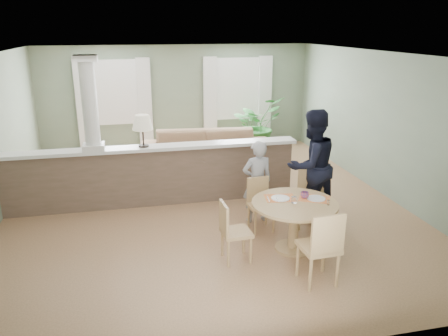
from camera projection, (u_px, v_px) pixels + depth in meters
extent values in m
plane|color=tan|center=(205.00, 204.00, 8.10)|extent=(8.00, 8.00, 0.00)
cube|color=gray|center=(177.00, 98.00, 11.40)|extent=(7.00, 0.02, 2.70)
cube|color=gray|center=(383.00, 124.00, 8.40)|extent=(0.02, 8.00, 2.70)
cube|color=gray|center=(280.00, 233.00, 3.97)|extent=(7.00, 0.02, 2.70)
cube|color=white|center=(203.00, 54.00, 7.27)|extent=(7.00, 8.00, 0.02)
cube|color=white|center=(114.00, 92.00, 10.98)|extent=(1.10, 0.02, 1.50)
cube|color=white|center=(114.00, 93.00, 10.96)|extent=(1.22, 0.04, 1.62)
cube|color=white|center=(237.00, 89.00, 11.64)|extent=(1.10, 0.02, 1.50)
cube|color=white|center=(237.00, 89.00, 11.61)|extent=(1.22, 0.04, 1.62)
cube|color=silver|center=(84.00, 106.00, 10.84)|extent=(0.35, 0.10, 2.30)
cube|color=silver|center=(145.00, 104.00, 11.14)|extent=(0.35, 0.10, 2.30)
cube|color=silver|center=(210.00, 101.00, 11.49)|extent=(0.35, 0.10, 2.30)
cube|color=silver|center=(265.00, 99.00, 11.80)|extent=(0.35, 0.10, 2.30)
cube|color=brown|center=(154.00, 177.00, 7.94)|extent=(5.20, 0.22, 1.05)
cube|color=white|center=(152.00, 148.00, 7.77)|extent=(5.32, 0.36, 0.06)
cube|color=white|center=(94.00, 147.00, 7.54)|extent=(0.36, 0.36, 0.10)
cylinder|color=white|center=(90.00, 104.00, 7.31)|extent=(0.26, 0.26, 1.39)
cube|color=white|center=(85.00, 58.00, 7.08)|extent=(0.38, 0.38, 0.10)
cylinder|color=black|center=(144.00, 146.00, 7.73)|extent=(0.18, 0.18, 0.03)
cylinder|color=black|center=(143.00, 137.00, 7.68)|extent=(0.03, 0.03, 0.28)
cone|color=white|center=(142.00, 122.00, 7.59)|extent=(0.36, 0.36, 0.26)
imported|color=#947251|center=(207.00, 151.00, 9.92)|extent=(3.06, 1.46, 0.86)
imported|color=#296729|center=(257.00, 125.00, 11.25)|extent=(1.67, 1.60, 1.44)
cylinder|color=tan|center=(292.00, 248.00, 6.46)|extent=(0.52, 0.52, 0.04)
cylinder|color=tan|center=(294.00, 226.00, 6.35)|extent=(0.14, 0.14, 0.67)
cylinder|color=tan|center=(295.00, 204.00, 6.24)|extent=(1.23, 1.23, 0.04)
cube|color=#D44B2F|center=(280.00, 198.00, 6.39)|extent=(0.48, 0.38, 0.01)
cube|color=#D44B2F|center=(314.00, 198.00, 6.37)|extent=(0.54, 0.49, 0.01)
cylinder|color=white|center=(280.00, 198.00, 6.36)|extent=(0.27, 0.27, 0.01)
cylinder|color=white|center=(316.00, 198.00, 6.35)|extent=(0.27, 0.27, 0.01)
cylinder|color=white|center=(294.00, 200.00, 6.19)|extent=(0.08, 0.08, 0.09)
cube|color=silver|center=(277.00, 199.00, 6.30)|extent=(0.04, 0.18, 0.00)
cube|color=silver|center=(268.00, 199.00, 6.33)|extent=(0.04, 0.22, 0.00)
cylinder|color=white|center=(328.00, 202.00, 6.14)|extent=(0.04, 0.04, 0.07)
cylinder|color=silver|center=(328.00, 200.00, 6.13)|extent=(0.04, 0.04, 0.01)
imported|color=#223DA1|center=(305.00, 195.00, 6.37)|extent=(0.14, 0.14, 0.10)
cube|color=tan|center=(261.00, 206.00, 6.96)|extent=(0.41, 0.41, 0.05)
cylinder|color=tan|center=(255.00, 224.00, 6.84)|extent=(0.04, 0.04, 0.39)
cylinder|color=tan|center=(273.00, 221.00, 6.92)|extent=(0.04, 0.04, 0.39)
cylinder|color=tan|center=(249.00, 216.00, 7.12)|extent=(0.04, 0.04, 0.39)
cylinder|color=tan|center=(266.00, 214.00, 7.21)|extent=(0.04, 0.04, 0.39)
cube|color=tan|center=(258.00, 189.00, 7.04)|extent=(0.37, 0.06, 0.42)
cube|color=tan|center=(311.00, 198.00, 7.07)|extent=(0.58, 0.58, 0.05)
cylinder|color=tan|center=(300.00, 217.00, 7.00)|extent=(0.04, 0.04, 0.47)
cylinder|color=tan|center=(323.00, 218.00, 6.96)|extent=(0.04, 0.04, 0.47)
cylinder|color=tan|center=(298.00, 208.00, 7.35)|extent=(0.04, 0.04, 0.47)
cylinder|color=tan|center=(320.00, 208.00, 7.31)|extent=(0.04, 0.04, 0.47)
cube|color=tan|center=(311.00, 178.00, 7.19)|extent=(0.43, 0.18, 0.50)
cube|color=tan|center=(318.00, 247.00, 5.51)|extent=(0.48, 0.48, 0.05)
cylinder|color=tan|center=(323.00, 256.00, 5.80)|extent=(0.04, 0.04, 0.47)
cylinder|color=tan|center=(298.00, 260.00, 5.71)|extent=(0.04, 0.04, 0.47)
cylinder|color=tan|center=(337.00, 270.00, 5.46)|extent=(0.04, 0.04, 0.47)
cylinder|color=tan|center=(310.00, 275.00, 5.37)|extent=(0.04, 0.04, 0.47)
cube|color=tan|center=(328.00, 235.00, 5.23)|extent=(0.44, 0.07, 0.50)
cube|color=tan|center=(236.00, 232.00, 6.04)|extent=(0.41, 0.41, 0.05)
cylinder|color=tan|center=(251.00, 251.00, 6.01)|extent=(0.04, 0.04, 0.40)
cylinder|color=tan|center=(244.00, 240.00, 6.30)|extent=(0.04, 0.04, 0.40)
cylinder|color=tan|center=(228.00, 254.00, 5.93)|extent=(0.04, 0.04, 0.40)
cylinder|color=tan|center=(222.00, 243.00, 6.22)|extent=(0.04, 0.04, 0.40)
cube|color=tan|center=(224.00, 218.00, 5.93)|extent=(0.06, 0.38, 0.43)
imported|color=#99989D|center=(257.00, 182.00, 7.19)|extent=(0.53, 0.37, 1.40)
imported|color=black|center=(311.00, 166.00, 7.22)|extent=(1.09, 0.95, 1.89)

